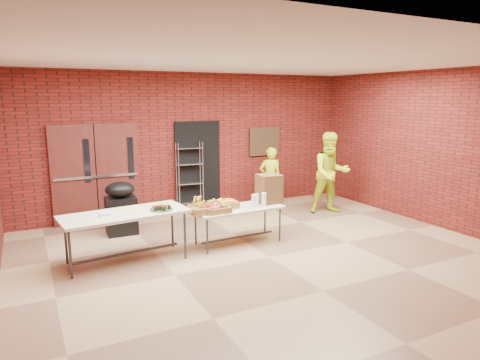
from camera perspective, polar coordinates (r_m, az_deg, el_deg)
name	(u,v)px	position (r m, az deg, el deg)	size (l,w,h in m)	color
room	(271,163)	(6.88, 4.11, 2.32)	(8.08, 7.08, 3.28)	brown
double_doors	(96,174)	(9.48, -18.61, 0.79)	(1.78, 0.12, 2.10)	#4C1D15
dark_doorway	(198,166)	(10.09, -5.64, 1.86)	(1.10, 0.06, 2.10)	black
bronze_plaque	(264,141)	(10.79, 3.29, 5.16)	(0.85, 0.04, 0.70)	#382516
wire_rack	(190,178)	(9.91, -6.71, 0.31)	(0.60, 0.20, 1.64)	#AFAEB5
table_left	(125,217)	(7.11, -15.06, -4.77)	(2.06, 1.03, 0.82)	#B8A78C
table_right	(238,211)	(7.77, -0.24, -4.09)	(1.65, 0.73, 0.67)	#B8A78C
basket_bananas	(204,209)	(7.41, -4.87, -3.88)	(0.49, 0.38, 0.15)	olive
basket_oranges	(223,204)	(7.72, -2.26, -3.26)	(0.49, 0.38, 0.15)	olive
basket_apples	(217,209)	(7.42, -3.10, -3.91)	(0.43, 0.34, 0.13)	olive
muffin_tray	(161,207)	(7.14, -10.45, -3.59)	(0.38, 0.38, 0.09)	#15501F
napkin_box	(105,214)	(6.97, -17.58, -4.38)	(0.17, 0.12, 0.06)	white
coffee_dispenser	(269,189)	(8.08, 3.89, -1.15)	(0.41, 0.37, 0.54)	#51391B
cup_stack_front	(254,201)	(7.71, 1.85, -2.85)	(0.08, 0.08, 0.24)	white
cup_stack_mid	(264,200)	(7.78, 3.20, -2.66)	(0.09, 0.09, 0.26)	white
cup_stack_back	(257,200)	(7.88, 2.27, -2.64)	(0.07, 0.07, 0.22)	white
covered_grill	(121,208)	(8.65, -15.59, -3.59)	(0.59, 0.50, 1.04)	black
volunteer_woman	(270,178)	(10.29, 4.04, 0.29)	(0.54, 0.35, 1.47)	#BAD317
volunteer_man	(331,173)	(10.02, 11.99, 0.93)	(0.91, 0.71, 1.87)	#BAD317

